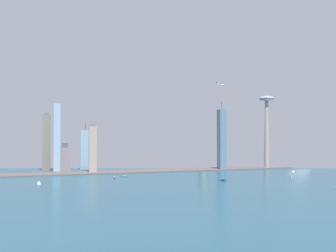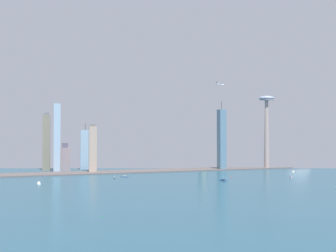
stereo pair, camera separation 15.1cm
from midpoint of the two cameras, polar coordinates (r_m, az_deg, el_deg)
ground_plane at (r=477.44m, az=18.96°, el=-12.79°), size 6000.00×6000.00×0.00m
waterfront_pier at (r=942.36m, az=0.22°, el=-6.96°), size 937.71×71.09×2.58m
observation_tower at (r=1041.74m, az=15.17°, el=1.68°), size 44.67×44.67×307.71m
stadium_dome at (r=1128.38m, az=19.54°, el=-5.53°), size 81.62×81.62×55.94m
skyscraper_0 at (r=1027.78m, az=5.52°, el=-3.98°), size 17.02×25.71×106.17m
skyscraper_1 at (r=975.31m, az=8.44°, el=-2.12°), size 17.90×22.60×182.05m
skyscraper_2 at (r=909.78m, az=-11.76°, el=-3.59°), size 18.33×13.68×118.69m
skyscraper_3 at (r=995.81m, az=-18.61°, el=-2.43°), size 18.75×18.89×150.09m
skyscraper_4 at (r=975.32m, az=-15.92°, el=-4.91°), size 26.35×23.58×71.18m
skyscraper_5 at (r=999.33m, az=-12.91°, el=-3.65°), size 25.56×14.42×123.48m
skyscraper_6 at (r=946.72m, az=-17.06°, el=-1.79°), size 15.93×25.59×170.71m
boat_0 at (r=752.01m, az=8.72°, el=-8.44°), size 11.36×18.49×8.69m
boat_1 at (r=954.22m, az=19.13°, el=-6.81°), size 12.16×12.80×4.44m
boat_2 at (r=739.34m, az=-19.68°, el=-8.48°), size 7.42×15.47×4.61m
boat_4 at (r=813.55m, az=-6.86°, el=-7.89°), size 15.41×13.61×3.31m
boat_5 at (r=838.43m, az=18.73°, el=-7.61°), size 2.52×6.43×4.12m
boat_6 at (r=784.19m, az=-8.43°, el=-8.10°), size 2.91×6.67×10.68m
channel_buoy_0 at (r=436.55m, az=-10.38°, el=-13.83°), size 1.11×1.11×1.80m
channel_buoy_1 at (r=692.66m, az=-16.76°, el=-9.04°), size 1.19×1.19×2.20m
channel_buoy_2 at (r=810.56m, az=9.94°, el=-7.88°), size 1.47×1.47×2.97m
airplane at (r=921.47m, az=8.18°, el=6.49°), size 25.38×27.59×7.90m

